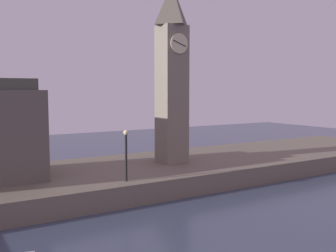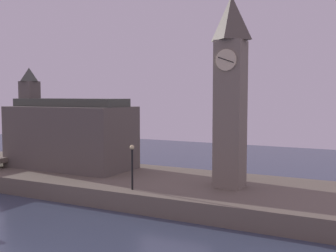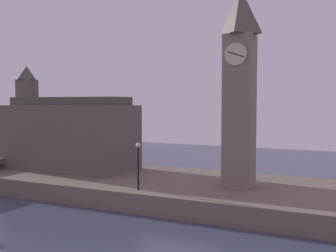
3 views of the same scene
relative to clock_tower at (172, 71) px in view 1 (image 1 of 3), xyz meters
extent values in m
cube|color=#6B6051|center=(-6.45, 0.24, -8.68)|extent=(70.00, 12.00, 1.50)
cube|color=slate|center=(0.00, 0.01, -2.05)|extent=(2.19, 2.19, 11.75)
cylinder|color=beige|center=(0.00, -1.15, 2.23)|extent=(1.66, 0.12, 1.66)
cube|color=black|center=(0.00, -1.22, 2.23)|extent=(1.27, 0.04, 0.50)
pyramid|color=#554E43|center=(0.00, 0.01, 5.59)|extent=(2.40, 2.40, 3.54)
cylinder|color=black|center=(-6.50, -4.45, -6.33)|extent=(0.16, 0.16, 3.20)
sphere|color=#F2E099|center=(-6.50, -4.45, -4.55)|extent=(0.36, 0.36, 0.36)
camera|label=1|loc=(-17.79, -28.33, -1.70)|focal=41.29mm
camera|label=2|loc=(10.59, -31.49, -0.48)|focal=43.84mm
camera|label=3|loc=(8.29, -30.26, -1.35)|focal=42.60mm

